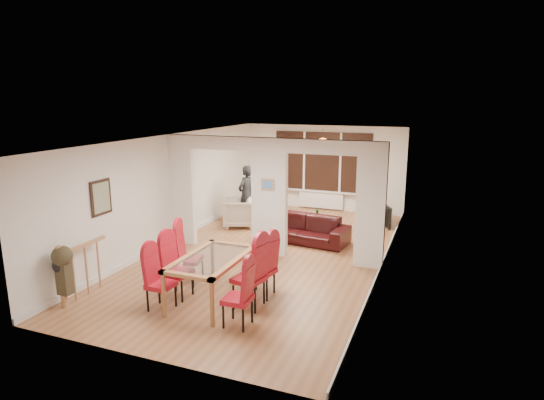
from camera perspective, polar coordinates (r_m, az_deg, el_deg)
The scene contains 24 objects.
floor at distance 10.29m, azimuth -0.32°, elevation -6.74°, with size 5.00×9.00×0.01m, color #9B653E.
room_walls at distance 9.93m, azimuth -0.33°, elevation 0.34°, with size 5.00×9.00×2.60m, color silver, non-canonical shape.
divider_wall at distance 9.93m, azimuth -0.33°, elevation 0.34°, with size 5.00×0.18×2.60m, color white.
bay_window_blinds at distance 14.06m, azimuth 6.32°, elevation 4.81°, with size 3.00×0.08×1.80m, color black.
radiator at distance 14.24m, azimuth 6.16°, elevation 0.00°, with size 1.40×0.08×0.50m, color white.
pendant_light at distance 12.81m, azimuth 6.37°, elevation 6.95°, with size 0.36×0.36×0.36m, color orange.
stair_newel at distance 8.72m, azimuth -22.52°, elevation -7.64°, with size 0.40×1.20×1.10m, color #AC794F, non-canonical shape.
wall_poster at distance 9.14m, azimuth -20.67°, elevation 0.31°, with size 0.04×0.52×0.67m, color gray.
pillar_photo at distance 9.78m, azimuth -0.55°, elevation 1.93°, with size 0.30×0.03×0.25m, color #4C8CD8.
dining_table at distance 7.97m, azimuth -7.51°, elevation -9.81°, with size 0.96×1.71×0.80m, color #975F37, non-canonical shape.
dining_chair_la at distance 7.79m, azimuth -13.79°, elevation -9.77°, with size 0.41×0.41×1.01m, color maroon, non-canonical shape.
dining_chair_lb at distance 8.17m, azimuth -11.73°, elevation -8.38°, with size 0.43×0.43×1.07m, color maroon, non-canonical shape.
dining_chair_lc at distance 8.70m, azimuth -10.40°, elevation -6.89°, with size 0.44×0.44×1.10m, color maroon, non-canonical shape.
dining_chair_ra at distance 7.09m, azimuth -4.36°, elevation -11.71°, with size 0.41×0.41×1.03m, color maroon, non-canonical shape.
dining_chair_rb at distance 7.64m, azimuth -2.94°, elevation -9.23°, with size 0.47×0.47×1.17m, color maroon, non-canonical shape.
dining_chair_rc at distance 8.06m, azimuth -1.36°, elevation -8.36°, with size 0.43×0.43×1.08m, color maroon, non-canonical shape.
sofa at distance 11.09m, azimuth 3.92°, elevation -3.59°, with size 2.19×0.86×0.64m, color black.
armchair at distance 12.34m, azimuth -4.16°, elevation -1.57°, with size 0.84×0.82×0.77m, color beige.
person at distance 12.59m, azimuth -3.25°, elevation 0.71°, with size 0.39×0.59×1.61m, color black.
television at distance 12.78m, azimuth 13.50°, elevation -1.78°, with size 0.14×1.04×0.60m, color black.
coffee_table at distance 12.19m, azimuth 5.36°, elevation -3.05°, with size 1.06×0.53×0.24m, color black, non-canonical shape.
bottle at distance 12.18m, azimuth 5.68°, elevation -1.78°, with size 0.07×0.07×0.29m, color #143F19.
bowl at distance 12.19m, azimuth 5.07°, elevation -2.34°, with size 0.20×0.20×0.05m, color black.
shoes at distance 9.86m, azimuth -0.63°, elevation -7.32°, with size 0.26×0.28×0.11m, color black, non-canonical shape.
Camera 1 is at (3.55, -9.02, 3.46)m, focal length 30.00 mm.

